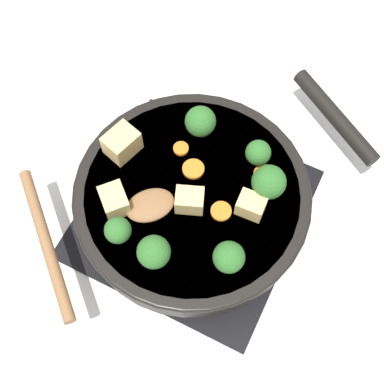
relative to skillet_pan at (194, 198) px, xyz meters
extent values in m
plane|color=silver|center=(0.00, 0.00, -0.05)|extent=(2.40, 2.40, 0.00)
cube|color=black|center=(0.00, 0.00, -0.05)|extent=(0.31, 0.31, 0.01)
torus|color=black|center=(0.00, 0.00, -0.03)|extent=(0.24, 0.24, 0.01)
cube|color=black|center=(0.00, 0.00, -0.03)|extent=(0.01, 0.23, 0.01)
cube|color=black|center=(0.00, 0.00, -0.03)|extent=(0.23, 0.01, 0.01)
cylinder|color=black|center=(0.00, 0.00, 0.00)|extent=(0.33, 0.33, 0.05)
cylinder|color=brown|center=(0.00, 0.00, 0.00)|extent=(0.30, 0.30, 0.04)
torus|color=black|center=(0.00, 0.00, 0.02)|extent=(0.34, 0.34, 0.01)
cylinder|color=black|center=(-0.21, 0.13, 0.01)|extent=(0.12, 0.17, 0.02)
ellipsoid|color=brown|center=(0.05, -0.04, 0.03)|extent=(0.08, 0.08, 0.01)
cylinder|color=brown|center=(0.16, -0.14, 0.03)|extent=(0.16, 0.18, 0.02)
cube|color=#DBB770|center=(0.02, 0.00, 0.04)|extent=(0.04, 0.05, 0.03)
cube|color=#DBB770|center=(0.07, -0.09, 0.04)|extent=(0.05, 0.05, 0.03)
cube|color=#DBB770|center=(-0.01, 0.08, 0.04)|extent=(0.03, 0.04, 0.03)
cube|color=#DBB770|center=(-0.01, -0.12, 0.04)|extent=(0.06, 0.05, 0.04)
cylinder|color=#709956|center=(0.10, -0.06, 0.03)|extent=(0.01, 0.01, 0.01)
sphere|color=#2D6628|center=(0.10, -0.06, 0.05)|extent=(0.04, 0.04, 0.04)
cylinder|color=#709956|center=(0.07, 0.09, 0.03)|extent=(0.01, 0.01, 0.01)
sphere|color=#2D6628|center=(0.07, 0.09, 0.05)|extent=(0.04, 0.04, 0.04)
cylinder|color=#709956|center=(-0.08, 0.06, 0.03)|extent=(0.01, 0.01, 0.01)
sphere|color=#2D6628|center=(-0.08, 0.06, 0.05)|extent=(0.04, 0.04, 0.04)
cylinder|color=#709956|center=(0.11, 0.00, 0.03)|extent=(0.01, 0.01, 0.01)
sphere|color=#2D6628|center=(0.11, 0.00, 0.05)|extent=(0.04, 0.04, 0.04)
cylinder|color=#709956|center=(-0.04, 0.09, 0.03)|extent=(0.01, 0.01, 0.01)
sphere|color=#2D6628|center=(-0.04, 0.09, 0.05)|extent=(0.05, 0.05, 0.05)
cylinder|color=#709956|center=(-0.09, -0.03, 0.03)|extent=(0.01, 0.01, 0.01)
sphere|color=#2D6628|center=(-0.09, -0.03, 0.05)|extent=(0.04, 0.04, 0.04)
cylinder|color=orange|center=(-0.07, 0.08, 0.02)|extent=(0.03, 0.03, 0.01)
cylinder|color=orange|center=(-0.05, -0.05, 0.02)|extent=(0.02, 0.02, 0.01)
cylinder|color=orange|center=(-0.03, -0.02, 0.02)|extent=(0.03, 0.03, 0.01)
cylinder|color=orange|center=(0.01, 0.05, 0.02)|extent=(0.03, 0.03, 0.01)
camera|label=1|loc=(0.29, 0.14, 0.69)|focal=50.00mm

